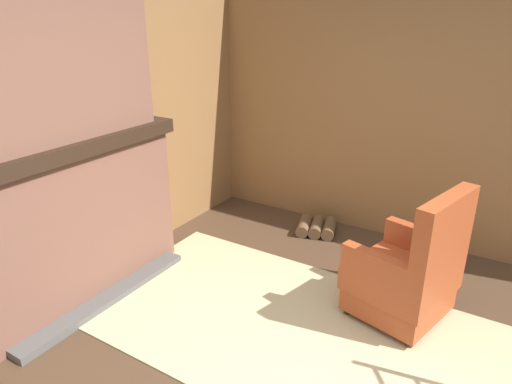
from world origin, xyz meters
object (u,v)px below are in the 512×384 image
object	(u,v)px
oil_lamp_vase	(24,133)
firewood_stack	(317,227)
storage_case	(116,116)
armchair	(408,275)
decorative_plate_on_mantel	(64,119)

from	to	relation	value
oil_lamp_vase	firewood_stack	bearing A→B (deg)	62.40
firewood_stack	storage_case	bearing A→B (deg)	-129.02
armchair	decorative_plate_on_mantel	world-z (taller)	decorative_plate_on_mantel
firewood_stack	decorative_plate_on_mantel	world-z (taller)	decorative_plate_on_mantel
firewood_stack	oil_lamp_vase	size ratio (longest dim) A/B	1.67
oil_lamp_vase	storage_case	bearing A→B (deg)	89.99
firewood_stack	armchair	bearing A→B (deg)	-39.80
decorative_plate_on_mantel	oil_lamp_vase	bearing A→B (deg)	-86.57
decorative_plate_on_mantel	storage_case	bearing A→B (deg)	87.55
firewood_stack	oil_lamp_vase	xyz separation A→B (m)	(-1.18, -2.27, 1.34)
oil_lamp_vase	decorative_plate_on_mantel	size ratio (longest dim) A/B	1.07
armchair	decorative_plate_on_mantel	bearing A→B (deg)	36.39
armchair	firewood_stack	size ratio (longest dim) A/B	2.21
armchair	storage_case	distance (m)	2.59
storage_case	decorative_plate_on_mantel	size ratio (longest dim) A/B	0.83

